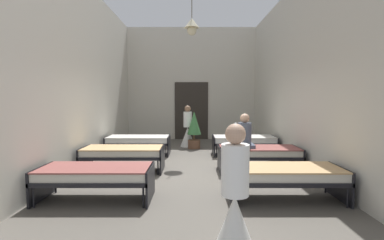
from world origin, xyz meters
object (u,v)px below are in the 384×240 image
bed_left_row_1 (124,153)px  potted_plant (195,128)px  bed_left_row_2 (139,141)px  bed_right_row_1 (260,153)px  bed_left_row_0 (97,174)px  nurse_near_aisle (235,211)px  bed_right_row_0 (286,175)px  nurse_mid_aisle (188,132)px  bed_right_row_2 (245,141)px  patient_seated_primary (245,135)px

bed_left_row_1 → potted_plant: potted_plant is taller
bed_left_row_2 → bed_right_row_1: bearing=-30.5°
bed_left_row_0 → nurse_near_aisle: size_ratio=1.28×
potted_plant → bed_left_row_1: bearing=-119.7°
bed_right_row_0 → potted_plant: 5.14m
bed_left_row_1 → nurse_near_aisle: (2.10, -3.64, 0.09)m
bed_left_row_1 → potted_plant: (1.71, 3.00, 0.28)m
bed_left_row_0 → nurse_mid_aisle: size_ratio=1.28×
bed_left_row_1 → bed_left_row_2: same height
bed_right_row_1 → bed_left_row_2: size_ratio=1.00×
bed_right_row_1 → nurse_near_aisle: nurse_near_aisle is taller
potted_plant → nurse_near_aisle: bearing=-86.7°
bed_left_row_0 → nurse_mid_aisle: 5.49m
nurse_mid_aisle → potted_plant: nurse_mid_aisle is taller
bed_right_row_2 → potted_plant: size_ratio=1.49×
bed_right_row_2 → bed_left_row_0: bearing=-130.4°
bed_right_row_2 → nurse_mid_aisle: 2.30m
bed_right_row_1 → nurse_near_aisle: size_ratio=1.28×
nurse_near_aisle → bed_right_row_1: bearing=89.8°
patient_seated_primary → bed_left_row_1: bearing=179.6°
nurse_mid_aisle → nurse_near_aisle: bearing=-162.7°
bed_left_row_0 → bed_left_row_2: size_ratio=1.00×
nurse_mid_aisle → patient_seated_primary: bearing=-145.4°
bed_right_row_0 → nurse_mid_aisle: (-1.75, 5.29, 0.09)m
nurse_mid_aisle → potted_plant: 0.49m
bed_left_row_0 → bed_right_row_0: size_ratio=1.00×
bed_left_row_2 → potted_plant: (1.71, 1.10, 0.28)m
bed_right_row_1 → nurse_mid_aisle: nurse_mid_aisle is taller
bed_left_row_2 → bed_right_row_2: (3.23, 0.00, 0.00)m
bed_left_row_1 → bed_left_row_2: (0.00, 1.90, 0.00)m
bed_left_row_0 → bed_right_row_1: bearing=30.5°
bed_left_row_1 → bed_right_row_2: 3.75m
nurse_near_aisle → bed_left_row_1: bearing=137.0°
bed_right_row_1 → patient_seated_primary: 0.55m
nurse_near_aisle → potted_plant: nurse_near_aisle is taller
bed_left_row_1 → bed_left_row_2: 1.90m
bed_right_row_1 → bed_right_row_2: (0.00, 1.90, 0.00)m
nurse_near_aisle → potted_plant: 6.66m
bed_left_row_2 → nurse_mid_aisle: size_ratio=1.28×
bed_left_row_0 → nurse_near_aisle: nurse_near_aisle is taller
nurse_near_aisle → bed_left_row_0: bearing=157.3°
bed_right_row_2 → nurse_near_aisle: size_ratio=1.28×
bed_right_row_0 → bed_left_row_2: (-3.23, 3.80, 0.00)m
bed_right_row_0 → bed_left_row_1: size_ratio=1.00×
nurse_mid_aisle → patient_seated_primary: 3.70m
bed_left_row_2 → bed_right_row_2: 3.23m
bed_right_row_2 → bed_right_row_0: bearing=-90.0°
nurse_near_aisle → nurse_mid_aisle: size_ratio=1.00×
bed_right_row_2 → bed_left_row_2: bearing=180.0°
bed_left_row_2 → nurse_mid_aisle: (1.48, 1.49, 0.09)m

